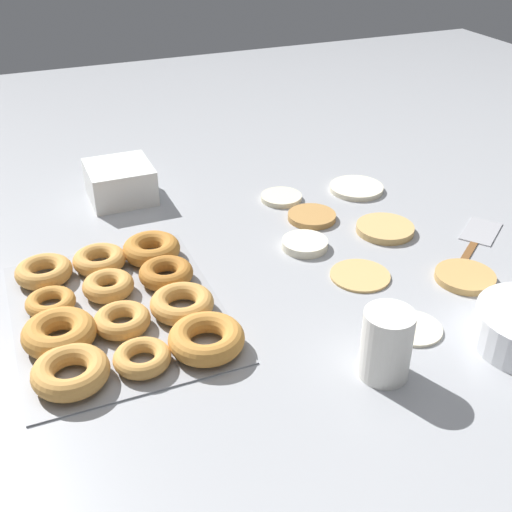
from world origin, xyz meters
TOP-DOWN VIEW (x-y plane):
  - ground_plane at (0.00, 0.00)m, footprint 3.00×3.00m
  - pancake_0 at (-0.22, 0.22)m, footprint 0.12×0.12m
  - pancake_1 at (-0.14, 0.06)m, footprint 0.10×0.10m
  - pancake_2 at (0.09, 0.05)m, footprint 0.10×0.10m
  - pancake_3 at (-0.03, 0.17)m, footprint 0.11×0.11m
  - pancake_4 at (0.25, 0.04)m, footprint 0.09×0.09m
  - pancake_5 at (0.17, 0.21)m, footprint 0.10×0.10m
  - pancake_6 at (-0.04, 0.00)m, footprint 0.09×0.09m
  - pancake_7 at (-0.24, 0.04)m, footprint 0.09×0.09m
  - donut_tray at (0.04, -0.36)m, footprint 0.41×0.32m
  - container_stack at (-0.38, -0.27)m, footprint 0.14×0.13m
  - paper_cup at (0.32, -0.05)m, footprint 0.07×0.07m
  - spatula at (0.05, 0.33)m, footprint 0.17×0.21m

SIDE VIEW (x-z plane):
  - ground_plane at x=0.00m, z-range 0.00..0.00m
  - spatula at x=0.05m, z-range 0.00..0.00m
  - pancake_2 at x=0.09m, z-range 0.00..0.01m
  - pancake_4 at x=0.25m, z-range 0.00..0.01m
  - pancake_0 at x=-0.22m, z-range 0.00..0.01m
  - pancake_7 at x=-0.24m, z-range 0.00..0.01m
  - pancake_5 at x=0.17m, z-range 0.00..0.01m
  - pancake_1 at x=-0.14m, z-range 0.00..0.01m
  - pancake_3 at x=-0.03m, z-range 0.00..0.01m
  - pancake_6 at x=-0.04m, z-range 0.00..0.02m
  - donut_tray at x=0.04m, z-range 0.00..0.04m
  - container_stack at x=-0.38m, z-range 0.00..0.08m
  - paper_cup at x=0.32m, z-range 0.00..0.10m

